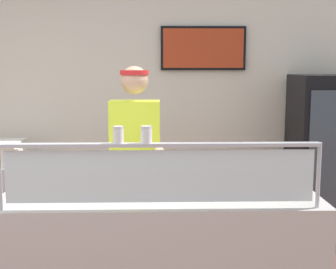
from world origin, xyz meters
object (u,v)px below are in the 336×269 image
at_px(pizza_tray, 151,189).
at_px(drink_fridge, 325,158).
at_px(pizza_server, 157,186).
at_px(parmesan_shaker, 118,136).
at_px(worker_figure, 136,165).
at_px(pepper_flake_shaker, 146,136).
at_px(pizza_box_stack, 1,152).

bearing_deg(pizza_tray, drink_fridge, 43.43).
height_order(pizza_server, parmesan_shaker, parmesan_shaker).
xyz_separation_m(pizza_tray, parmesan_shaker, (-0.18, -0.38, 0.41)).
height_order(parmesan_shaker, worker_figure, worker_figure).
bearing_deg(worker_figure, drink_fridge, 30.21).
xyz_separation_m(pepper_flake_shaker, worker_figure, (-0.10, 0.95, -0.37)).
bearing_deg(pizza_tray, pepper_flake_shaker, -93.23).
height_order(pizza_tray, pizza_server, pizza_server).
bearing_deg(pizza_box_stack, worker_figure, -37.49).
relative_size(pizza_tray, drink_fridge, 0.30).
distance_m(pizza_tray, pizza_box_stack, 2.20).
distance_m(pizza_tray, pizza_server, 0.05).
distance_m(pizza_server, parmesan_shaker, 0.57).
xyz_separation_m(parmesan_shaker, worker_figure, (0.05, 0.95, -0.37)).
distance_m(pepper_flake_shaker, drink_fridge, 2.76).
distance_m(pizza_server, pizza_box_stack, 2.24).
distance_m(pizza_server, drink_fridge, 2.41).
xyz_separation_m(pizza_server, pepper_flake_shaker, (-0.06, -0.36, 0.39)).
distance_m(worker_figure, drink_fridge, 2.18).
height_order(pizza_tray, parmesan_shaker, parmesan_shaker).
xyz_separation_m(pepper_flake_shaker, drink_fridge, (1.77, 2.04, -0.54)).
relative_size(pizza_tray, pizza_server, 1.77).
xyz_separation_m(pizza_tray, drink_fridge, (1.75, 1.66, -0.13)).
bearing_deg(drink_fridge, pepper_flake_shaker, -130.98).
bearing_deg(drink_fridge, worker_figure, -149.79).
bearing_deg(pizza_server, pizza_box_stack, 116.08).
height_order(pizza_tray, worker_figure, worker_figure).
bearing_deg(pepper_flake_shaker, drink_fridge, 49.02).
bearing_deg(pizza_server, worker_figure, 88.36).
relative_size(pizza_tray, pizza_box_stack, 1.10).
relative_size(pizza_server, drink_fridge, 0.17).
xyz_separation_m(pizza_tray, pizza_box_stack, (-1.49, 1.62, -0.05)).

